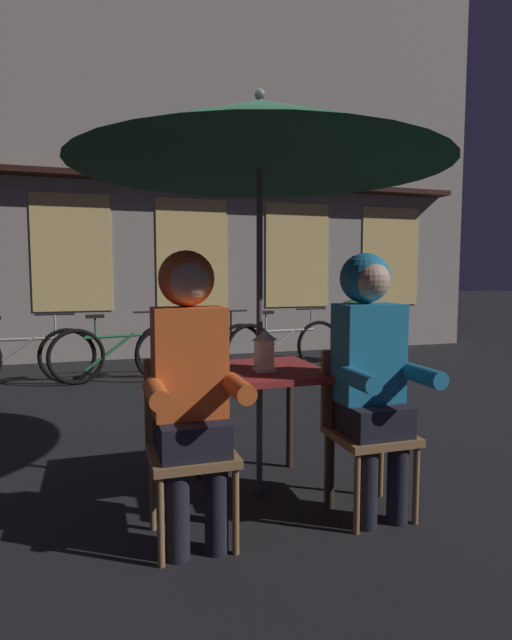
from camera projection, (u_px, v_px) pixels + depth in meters
ground_plane at (259, 491)px, 3.00m from camera, size 60.00×60.00×0.00m
cafe_table at (259, 386)px, 2.95m from camera, size 0.72×0.72×0.74m
patio_umbrella at (260, 135)px, 2.82m from camera, size 2.10×2.10×2.31m
lantern at (265, 350)px, 2.85m from camera, size 0.11×0.11×0.23m
chair_left at (189, 438)px, 2.47m from camera, size 0.40×0.40×0.87m
chair_right at (364, 421)px, 2.75m from camera, size 0.40×0.40×0.87m
person_left_hooded at (190, 368)px, 2.38m from camera, size 0.45×0.56×1.40m
person_right_hooded at (371, 358)px, 2.67m from camera, size 0.45×0.56×1.40m
shopfront_building at (188, 160)px, 8.01m from camera, size 10.00×0.93×6.20m
bicycle_second at (20, 356)px, 5.81m from camera, size 1.68×0.10×0.84m
bicycle_third at (120, 352)px, 6.12m from camera, size 1.66×0.38×0.84m
bicycle_fourth at (202, 350)px, 6.28m from camera, size 1.67×0.28×0.84m
bicycle_fifth at (285, 345)px, 6.70m from camera, size 1.68×0.22×0.84m
potted_plant at (354, 325)px, 7.42m from camera, size 0.60×0.60×0.92m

